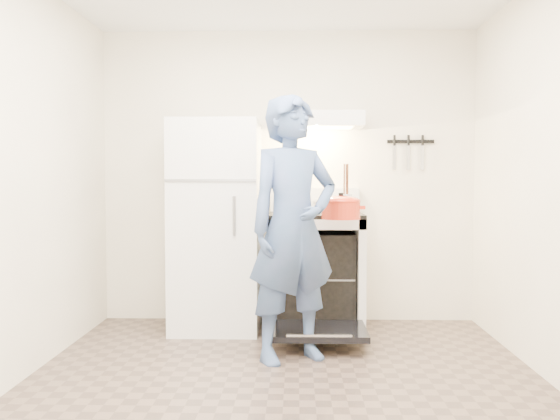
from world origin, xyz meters
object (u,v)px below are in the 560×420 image
object	(u,v)px
refrigerator	(217,225)
dutch_oven	(341,210)
tea_kettle	(289,195)
stove_body	(316,273)
person	(293,228)

from	to	relation	value
refrigerator	dutch_oven	xyz separation A→B (m)	(0.98, -0.51, 0.15)
refrigerator	tea_kettle	xyz separation A→B (m)	(0.59, 0.24, 0.24)
tea_kettle	refrigerator	bearing A→B (deg)	-157.44
stove_body	person	size ratio (longest dim) A/B	0.51
person	dutch_oven	xyz separation A→B (m)	(0.35, 0.36, 0.11)
refrigerator	dutch_oven	size ratio (longest dim) A/B	4.84
stove_body	tea_kettle	size ratio (longest dim) A/B	3.27
refrigerator	stove_body	size ratio (longest dim) A/B	1.85
tea_kettle	person	distance (m)	1.13
tea_kettle	dutch_oven	size ratio (longest dim) A/B	0.80
refrigerator	stove_body	distance (m)	0.90
stove_body	dutch_oven	distance (m)	0.78
stove_body	person	distance (m)	1.01
tea_kettle	person	xyz separation A→B (m)	(0.04, -1.12, -0.19)
stove_body	refrigerator	bearing A→B (deg)	-178.23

